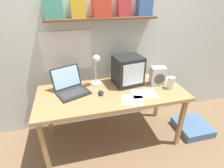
{
  "coord_description": "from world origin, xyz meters",
  "views": [
    {
      "loc": [
        -0.42,
        -1.67,
        1.75
      ],
      "look_at": [
        0.0,
        0.0,
        0.82
      ],
      "focal_mm": 28.0,
      "sensor_mm": 36.0,
      "label": 1
    }
  ],
  "objects_px": {
    "computer_mouse": "(101,93)",
    "loose_paper_near_monitor": "(157,77)",
    "open_notebook": "(132,100)",
    "juice_glass": "(171,84)",
    "floor_cushion": "(192,127)",
    "corner_desk": "(112,96)",
    "space_heater": "(158,76)",
    "laptop": "(70,86)",
    "desk_lamp": "(96,66)",
    "printed_handout": "(144,94)",
    "crt_monitor": "(128,71)"
  },
  "relations": [
    {
      "from": "printed_handout",
      "to": "open_notebook",
      "type": "xyz_separation_m",
      "value": [
        -0.18,
        -0.09,
        -0.0
      ]
    },
    {
      "from": "floor_cushion",
      "to": "juice_glass",
      "type": "bearing_deg",
      "value": 176.54
    },
    {
      "from": "juice_glass",
      "to": "loose_paper_near_monitor",
      "type": "height_order",
      "value": "juice_glass"
    },
    {
      "from": "crt_monitor",
      "to": "desk_lamp",
      "type": "distance_m",
      "value": 0.38
    },
    {
      "from": "corner_desk",
      "to": "open_notebook",
      "type": "xyz_separation_m",
      "value": [
        0.17,
        -0.23,
        0.06
      ]
    },
    {
      "from": "computer_mouse",
      "to": "loose_paper_near_monitor",
      "type": "relative_size",
      "value": 0.43
    },
    {
      "from": "laptop",
      "to": "desk_lamp",
      "type": "bearing_deg",
      "value": -9.47
    },
    {
      "from": "corner_desk",
      "to": "open_notebook",
      "type": "height_order",
      "value": "open_notebook"
    },
    {
      "from": "open_notebook",
      "to": "floor_cushion",
      "type": "distance_m",
      "value": 1.18
    },
    {
      "from": "space_heater",
      "to": "computer_mouse",
      "type": "distance_m",
      "value": 0.72
    },
    {
      "from": "loose_paper_near_monitor",
      "to": "desk_lamp",
      "type": "bearing_deg",
      "value": -178.87
    },
    {
      "from": "juice_glass",
      "to": "loose_paper_near_monitor",
      "type": "bearing_deg",
      "value": 92.32
    },
    {
      "from": "loose_paper_near_monitor",
      "to": "crt_monitor",
      "type": "bearing_deg",
      "value": -171.07
    },
    {
      "from": "juice_glass",
      "to": "space_heater",
      "type": "height_order",
      "value": "space_heater"
    },
    {
      "from": "printed_handout",
      "to": "floor_cushion",
      "type": "relative_size",
      "value": 0.7
    },
    {
      "from": "space_heater",
      "to": "open_notebook",
      "type": "distance_m",
      "value": 0.5
    },
    {
      "from": "corner_desk",
      "to": "juice_glass",
      "type": "bearing_deg",
      "value": -8.03
    },
    {
      "from": "crt_monitor",
      "to": "printed_handout",
      "type": "xyz_separation_m",
      "value": [
        0.11,
        -0.28,
        -0.17
      ]
    },
    {
      "from": "juice_glass",
      "to": "floor_cushion",
      "type": "bearing_deg",
      "value": -3.46
    },
    {
      "from": "space_heater",
      "to": "crt_monitor",
      "type": "bearing_deg",
      "value": 168.4
    },
    {
      "from": "computer_mouse",
      "to": "loose_paper_near_monitor",
      "type": "xyz_separation_m",
      "value": [
        0.8,
        0.24,
        -0.01
      ]
    },
    {
      "from": "desk_lamp",
      "to": "open_notebook",
      "type": "relative_size",
      "value": 1.4
    },
    {
      "from": "laptop",
      "to": "floor_cushion",
      "type": "relative_size",
      "value": 1.01
    },
    {
      "from": "computer_mouse",
      "to": "floor_cushion",
      "type": "distance_m",
      "value": 1.45
    },
    {
      "from": "open_notebook",
      "to": "loose_paper_near_monitor",
      "type": "height_order",
      "value": "same"
    },
    {
      "from": "open_notebook",
      "to": "loose_paper_near_monitor",
      "type": "relative_size",
      "value": 1.11
    },
    {
      "from": "space_heater",
      "to": "open_notebook",
      "type": "height_order",
      "value": "space_heater"
    },
    {
      "from": "space_heater",
      "to": "loose_paper_near_monitor",
      "type": "xyz_separation_m",
      "value": [
        0.09,
        0.18,
        -0.11
      ]
    },
    {
      "from": "crt_monitor",
      "to": "open_notebook",
      "type": "distance_m",
      "value": 0.42
    },
    {
      "from": "laptop",
      "to": "printed_handout",
      "type": "xyz_separation_m",
      "value": [
        0.8,
        -0.26,
        -0.06
      ]
    },
    {
      "from": "printed_handout",
      "to": "floor_cushion",
      "type": "bearing_deg",
      "value": 0.75
    },
    {
      "from": "laptop",
      "to": "space_heater",
      "type": "height_order",
      "value": "laptop"
    },
    {
      "from": "laptop",
      "to": "open_notebook",
      "type": "xyz_separation_m",
      "value": [
        0.62,
        -0.36,
        -0.06
      ]
    },
    {
      "from": "printed_handout",
      "to": "juice_glass",
      "type": "bearing_deg",
      "value": 6.3
    },
    {
      "from": "laptop",
      "to": "printed_handout",
      "type": "relative_size",
      "value": 1.44
    },
    {
      "from": "juice_glass",
      "to": "open_notebook",
      "type": "height_order",
      "value": "juice_glass"
    },
    {
      "from": "space_heater",
      "to": "printed_handout",
      "type": "bearing_deg",
      "value": -138.18
    },
    {
      "from": "computer_mouse",
      "to": "floor_cushion",
      "type": "bearing_deg",
      "value": -4.58
    },
    {
      "from": "printed_handout",
      "to": "open_notebook",
      "type": "height_order",
      "value": "same"
    },
    {
      "from": "corner_desk",
      "to": "desk_lamp",
      "type": "relative_size",
      "value": 4.32
    },
    {
      "from": "loose_paper_near_monitor",
      "to": "open_notebook",
      "type": "bearing_deg",
      "value": -138.75
    },
    {
      "from": "open_notebook",
      "to": "floor_cushion",
      "type": "height_order",
      "value": "open_notebook"
    },
    {
      "from": "juice_glass",
      "to": "printed_handout",
      "type": "distance_m",
      "value": 0.35
    },
    {
      "from": "corner_desk",
      "to": "crt_monitor",
      "type": "height_order",
      "value": "crt_monitor"
    },
    {
      "from": "corner_desk",
      "to": "desk_lamp",
      "type": "distance_m",
      "value": 0.4
    },
    {
      "from": "computer_mouse",
      "to": "open_notebook",
      "type": "xyz_separation_m",
      "value": [
        0.3,
        -0.2,
        -0.01
      ]
    },
    {
      "from": "open_notebook",
      "to": "juice_glass",
      "type": "bearing_deg",
      "value": 14.1
    },
    {
      "from": "printed_handout",
      "to": "crt_monitor",
      "type": "bearing_deg",
      "value": 110.77
    },
    {
      "from": "crt_monitor",
      "to": "open_notebook",
      "type": "height_order",
      "value": "crt_monitor"
    },
    {
      "from": "open_notebook",
      "to": "space_heater",
      "type": "bearing_deg",
      "value": 32.67
    }
  ]
}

